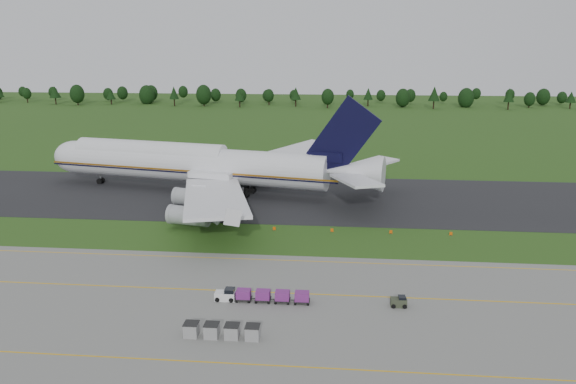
# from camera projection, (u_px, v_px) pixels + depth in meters

# --- Properties ---
(ground) EXTENTS (600.00, 600.00, 0.00)m
(ground) POSITION_uv_depth(u_px,v_px,m) (264.00, 239.00, 98.48)
(ground) COLOR #264B16
(ground) RESTS_ON ground
(apron) EXTENTS (300.00, 52.00, 0.06)m
(apron) POSITION_uv_depth(u_px,v_px,m) (225.00, 335.00, 65.72)
(apron) COLOR slate
(apron) RESTS_ON ground
(taxiway) EXTENTS (300.00, 40.00, 0.08)m
(taxiway) POSITION_uv_depth(u_px,v_px,m) (280.00, 197.00, 125.44)
(taxiway) COLOR black
(taxiway) RESTS_ON ground
(apron_markings) EXTENTS (300.00, 30.20, 0.01)m
(apron_markings) POSITION_uv_depth(u_px,v_px,m) (236.00, 307.00, 72.47)
(apron_markings) COLOR #E4AA0D
(apron_markings) RESTS_ON apron
(tree_line) EXTENTS (525.14, 21.51, 11.88)m
(tree_line) POSITION_uv_depth(u_px,v_px,m) (289.00, 95.00, 310.83)
(tree_line) COLOR black
(tree_line) RESTS_ON ground
(aircraft) EXTENTS (82.31, 78.31, 23.02)m
(aircraft) POSITION_uv_depth(u_px,v_px,m) (199.00, 164.00, 128.55)
(aircraft) COLOR white
(aircraft) RESTS_ON ground
(baggage_train) EXTENTS (12.61, 1.61, 1.55)m
(baggage_train) POSITION_uv_depth(u_px,v_px,m) (261.00, 296.00, 74.03)
(baggage_train) COLOR white
(baggage_train) RESTS_ON apron
(utility_cart) EXTENTS (2.08, 1.43, 1.12)m
(utility_cart) POSITION_uv_depth(u_px,v_px,m) (399.00, 302.00, 72.68)
(utility_cart) COLOR #343A29
(utility_cart) RESTS_ON apron
(uld_row) EXTENTS (8.89, 1.69, 1.67)m
(uld_row) POSITION_uv_depth(u_px,v_px,m) (222.00, 331.00, 64.86)
(uld_row) COLOR gray
(uld_row) RESTS_ON apron
(edge_markers) EXTENTS (32.29, 0.30, 0.60)m
(edge_markers) POSITION_uv_depth(u_px,v_px,m) (361.00, 231.00, 101.58)
(edge_markers) COLOR #F05307
(edge_markers) RESTS_ON ground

